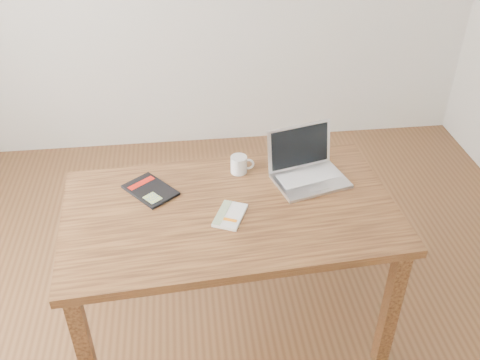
{
  "coord_description": "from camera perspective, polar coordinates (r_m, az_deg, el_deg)",
  "views": [
    {
      "loc": [
        -0.12,
        -1.65,
        2.17
      ],
      "look_at": [
        0.1,
        0.21,
        0.85
      ],
      "focal_mm": 40.0,
      "sensor_mm": 36.0,
      "label": 1
    }
  ],
  "objects": [
    {
      "name": "laptop",
      "position": [
        2.48,
        7.11,
        1.25
      ],
      "size": [
        0.38,
        0.34,
        0.23
      ],
      "rotation": [
        0.0,
        0.0,
        0.26
      ],
      "color": "silver",
      "rests_on": "desk"
    },
    {
      "name": "black_guidebook",
      "position": [
        2.43,
        -9.55,
        -1.07
      ],
      "size": [
        0.27,
        0.28,
        0.01
      ],
      "rotation": [
        0.0,
        0.0,
        0.67
      ],
      "color": "black",
      "rests_on": "desk"
    },
    {
      "name": "coffee_mug",
      "position": [
        2.5,
        -0.06,
        1.7
      ],
      "size": [
        0.11,
        0.08,
        0.08
      ],
      "rotation": [
        0.0,
        0.0,
        -0.05
      ],
      "color": "white",
      "rests_on": "desk"
    },
    {
      "name": "room",
      "position": [
        1.84,
        -4.44,
        8.77
      ],
      "size": [
        4.04,
        4.04,
        2.7
      ],
      "color": "#55361D",
      "rests_on": "ground"
    },
    {
      "name": "desk",
      "position": [
        2.36,
        -1.04,
        -4.69
      ],
      "size": [
        1.48,
        0.91,
        0.75
      ],
      "rotation": [
        0.0,
        0.0,
        0.07
      ],
      "color": "#523118",
      "rests_on": "ground"
    },
    {
      "name": "white_guidebook",
      "position": [
        2.25,
        -1.08,
        -3.79
      ],
      "size": [
        0.17,
        0.2,
        0.02
      ],
      "rotation": [
        0.0,
        0.0,
        -0.41
      ],
      "color": "silver",
      "rests_on": "desk"
    }
  ]
}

